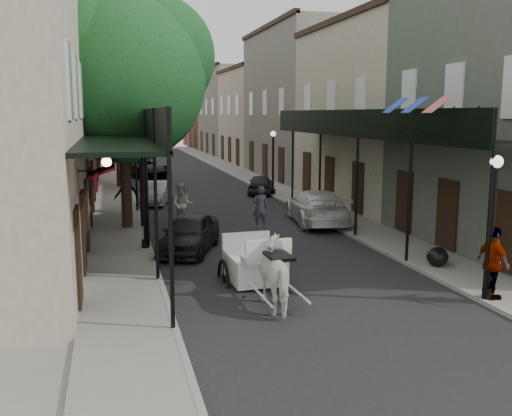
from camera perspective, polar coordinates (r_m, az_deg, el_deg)
ground at (r=15.90m, az=5.54°, el=-8.38°), size 140.00×140.00×0.00m
road at (r=34.95m, az=-5.69°, el=1.43°), size 8.00×90.00×0.01m
sidewalk_left at (r=34.55m, az=-13.91°, el=1.20°), size 2.20×90.00×0.12m
sidewalk_right at (r=36.03m, az=2.20°, el=1.80°), size 2.20×90.00×0.12m
building_row_left at (r=44.34m, az=-19.06°, el=9.46°), size 5.00×80.00×10.50m
building_row_right at (r=46.32m, az=2.98°, el=9.94°), size 5.00×80.00×10.50m
gallery_left at (r=21.21m, az=-13.34°, el=7.03°), size 2.20×18.05×4.88m
gallery_right at (r=23.45m, az=10.95°, el=7.32°), size 2.20×18.05×4.88m
tree_near at (r=24.47m, az=-12.31°, el=13.07°), size 7.31×6.80×9.63m
tree_far at (r=38.41m, az=-13.19°, el=10.68°), size 6.45×6.00×8.61m
lamppost_right_near at (r=15.62m, az=22.55°, el=-1.63°), size 0.32×0.32×3.71m
lamppost_left at (r=20.44m, az=-11.14°, el=1.38°), size 0.32×0.32×3.71m
lamppost_right_far at (r=33.65m, az=1.72°, el=4.67°), size 0.32×0.32×3.71m
horse at (r=14.38m, az=2.44°, el=-6.65°), size 1.01×2.10×1.74m
carriage at (r=16.82m, az=-0.55°, el=-3.34°), size 1.87×2.62×2.92m
pedestrian_walking at (r=24.76m, az=-7.37°, el=0.31°), size 1.07×0.91×1.90m
pedestrian_sidewalk_left at (r=28.35m, az=-12.82°, el=1.54°), size 1.35×0.96×1.90m
pedestrian_sidewalk_right at (r=15.89m, az=22.62°, el=-5.10°), size 0.54×1.14×1.89m
car_left_near at (r=20.25m, az=-6.67°, el=-2.52°), size 2.98×4.29×1.36m
car_left_mid at (r=31.23m, az=-9.97°, el=1.49°), size 2.16×3.86×1.21m
car_left_far at (r=44.80m, az=-11.03°, el=4.00°), size 3.96×5.71×1.45m
car_right_near at (r=25.44m, az=6.08°, el=0.13°), size 2.77×5.44×1.51m
car_right_far at (r=34.63m, az=0.45°, el=2.40°), size 2.45×3.78×1.20m
trash_bags at (r=19.01m, az=17.71°, el=-4.60°), size 0.94×1.09×0.58m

